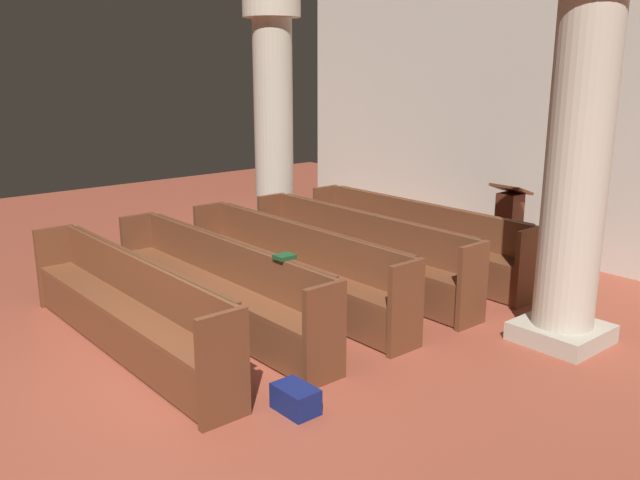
{
  "coord_description": "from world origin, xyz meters",
  "views": [
    {
      "loc": [
        4.81,
        -2.26,
        2.64
      ],
      "look_at": [
        -0.68,
        2.4,
        0.75
      ],
      "focal_mm": 37.74,
      "sensor_mm": 36.0,
      "label": 1
    }
  ],
  "objects_px": {
    "pew_row_0": "(413,235)",
    "pillar_far_side": "(273,118)",
    "lectern": "(508,229)",
    "pew_row_2": "(293,263)",
    "hymn_book": "(285,257)",
    "pew_row_1": "(358,248)",
    "pew_row_4": "(125,303)",
    "kneeler_box_navy": "(296,399)",
    "pew_row_3": "(217,281)",
    "pillar_aisle_side": "(579,151)"
  },
  "relations": [
    {
      "from": "pillar_aisle_side",
      "to": "pillar_far_side",
      "type": "height_order",
      "value": "same"
    },
    {
      "from": "pillar_far_side",
      "to": "pew_row_4",
      "type": "bearing_deg",
      "value": -55.27
    },
    {
      "from": "pew_row_4",
      "to": "kneeler_box_navy",
      "type": "relative_size",
      "value": 9.55
    },
    {
      "from": "pew_row_1",
      "to": "hymn_book",
      "type": "relative_size",
      "value": 19.46
    },
    {
      "from": "pew_row_2",
      "to": "hymn_book",
      "type": "height_order",
      "value": "hymn_book"
    },
    {
      "from": "pew_row_3",
      "to": "pew_row_4",
      "type": "bearing_deg",
      "value": -90.0
    },
    {
      "from": "pew_row_4",
      "to": "pillar_far_side",
      "type": "xyz_separation_m",
      "value": [
        -2.49,
        3.59,
        1.39
      ]
    },
    {
      "from": "pew_row_2",
      "to": "pillar_far_side",
      "type": "distance_m",
      "value": 3.27
    },
    {
      "from": "pew_row_4",
      "to": "lectern",
      "type": "distance_m",
      "value": 5.33
    },
    {
      "from": "pew_row_3",
      "to": "lectern",
      "type": "distance_m",
      "value": 4.34
    },
    {
      "from": "pew_row_0",
      "to": "pew_row_2",
      "type": "height_order",
      "value": "same"
    },
    {
      "from": "pew_row_0",
      "to": "pillar_far_side",
      "type": "distance_m",
      "value": 2.88
    },
    {
      "from": "pew_row_2",
      "to": "lectern",
      "type": "height_order",
      "value": "lectern"
    },
    {
      "from": "pew_row_1",
      "to": "kneeler_box_navy",
      "type": "relative_size",
      "value": 9.55
    },
    {
      "from": "pew_row_2",
      "to": "pew_row_4",
      "type": "distance_m",
      "value": 1.99
    },
    {
      "from": "pew_row_2",
      "to": "hymn_book",
      "type": "distance_m",
      "value": 1.29
    },
    {
      "from": "pew_row_4",
      "to": "kneeler_box_navy",
      "type": "height_order",
      "value": "pew_row_4"
    },
    {
      "from": "pew_row_1",
      "to": "pew_row_3",
      "type": "height_order",
      "value": "same"
    },
    {
      "from": "pillar_far_side",
      "to": "lectern",
      "type": "xyz_separation_m",
      "value": [
        3.05,
        1.71,
        -1.41
      ]
    },
    {
      "from": "pew_row_2",
      "to": "lectern",
      "type": "relative_size",
      "value": 3.25
    },
    {
      "from": "pew_row_2",
      "to": "pillar_aisle_side",
      "type": "distance_m",
      "value": 3.19
    },
    {
      "from": "pew_row_0",
      "to": "pillar_far_side",
      "type": "height_order",
      "value": "pillar_far_side"
    },
    {
      "from": "pillar_far_side",
      "to": "kneeler_box_navy",
      "type": "xyz_separation_m",
      "value": [
        4.43,
        -3.1,
        -1.76
      ]
    },
    {
      "from": "pillar_aisle_side",
      "to": "hymn_book",
      "type": "xyz_separation_m",
      "value": [
        -1.63,
        -2.16,
        -0.96
      ]
    },
    {
      "from": "pew_row_2",
      "to": "hymn_book",
      "type": "relative_size",
      "value": 19.46
    },
    {
      "from": "pew_row_1",
      "to": "pillar_far_side",
      "type": "relative_size",
      "value": 0.98
    },
    {
      "from": "pew_row_1",
      "to": "lectern",
      "type": "xyz_separation_m",
      "value": [
        0.56,
        2.31,
        -0.03
      ]
    },
    {
      "from": "pew_row_3",
      "to": "hymn_book",
      "type": "height_order",
      "value": "hymn_book"
    },
    {
      "from": "pew_row_2",
      "to": "pew_row_4",
      "type": "height_order",
      "value": "same"
    },
    {
      "from": "pew_row_0",
      "to": "lectern",
      "type": "bearing_deg",
      "value": 67.07
    },
    {
      "from": "pillar_far_side",
      "to": "hymn_book",
      "type": "distance_m",
      "value": 4.28
    },
    {
      "from": "pew_row_2",
      "to": "hymn_book",
      "type": "xyz_separation_m",
      "value": [
        0.91,
        -0.81,
        0.43
      ]
    },
    {
      "from": "pillar_aisle_side",
      "to": "lectern",
      "type": "bearing_deg",
      "value": 135.4
    },
    {
      "from": "pew_row_1",
      "to": "kneeler_box_navy",
      "type": "bearing_deg",
      "value": -52.14
    },
    {
      "from": "pillar_far_side",
      "to": "pew_row_3",
      "type": "bearing_deg",
      "value": -46.2
    },
    {
      "from": "pew_row_4",
      "to": "pillar_far_side",
      "type": "distance_m",
      "value": 4.59
    },
    {
      "from": "hymn_book",
      "to": "pew_row_1",
      "type": "bearing_deg",
      "value": 116.82
    },
    {
      "from": "pillar_far_side",
      "to": "pew_row_0",
      "type": "bearing_deg",
      "value": 8.96
    },
    {
      "from": "pillar_far_side",
      "to": "kneeler_box_navy",
      "type": "distance_m",
      "value": 5.68
    },
    {
      "from": "pew_row_1",
      "to": "pew_row_4",
      "type": "distance_m",
      "value": 2.99
    },
    {
      "from": "pillar_aisle_side",
      "to": "lectern",
      "type": "height_order",
      "value": "pillar_aisle_side"
    },
    {
      "from": "pew_row_3",
      "to": "pillar_far_side",
      "type": "height_order",
      "value": "pillar_far_side"
    },
    {
      "from": "pillar_aisle_side",
      "to": "hymn_book",
      "type": "relative_size",
      "value": 19.86
    },
    {
      "from": "pillar_far_side",
      "to": "hymn_book",
      "type": "height_order",
      "value": "pillar_far_side"
    },
    {
      "from": "pew_row_1",
      "to": "pillar_aisle_side",
      "type": "xyz_separation_m",
      "value": [
        2.54,
        0.35,
        1.39
      ]
    },
    {
      "from": "pew_row_0",
      "to": "kneeler_box_navy",
      "type": "distance_m",
      "value": 4.01
    },
    {
      "from": "pew_row_1",
      "to": "pew_row_2",
      "type": "bearing_deg",
      "value": -90.0
    },
    {
      "from": "pew_row_1",
      "to": "pillar_far_side",
      "type": "bearing_deg",
      "value": 166.37
    },
    {
      "from": "kneeler_box_navy",
      "to": "pew_row_4",
      "type": "bearing_deg",
      "value": -165.68
    },
    {
      "from": "pew_row_0",
      "to": "pew_row_2",
      "type": "xyz_separation_m",
      "value": [
        0.0,
        -1.99,
        0.0
      ]
    }
  ]
}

